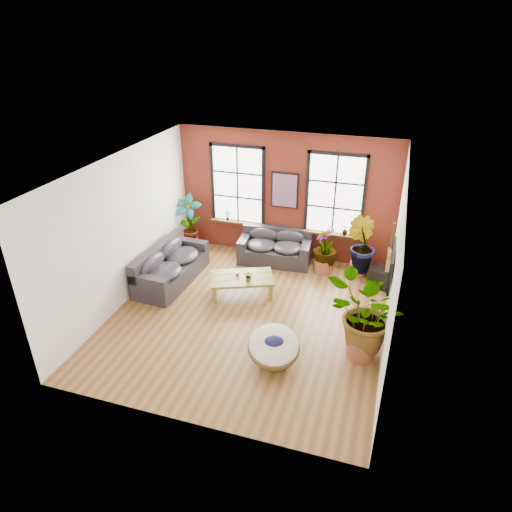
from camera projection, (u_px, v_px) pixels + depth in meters
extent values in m
cube|color=brown|center=(248.00, 316.00, 10.46)|extent=(6.00, 6.50, 0.02)
cube|color=white|center=(247.00, 166.00, 8.82)|extent=(6.00, 6.50, 0.02)
cube|color=#5E1F16|center=(285.00, 196.00, 12.39)|extent=(6.00, 0.02, 3.50)
cube|color=silver|center=(180.00, 340.00, 6.88)|extent=(6.00, 0.02, 3.50)
cube|color=silver|center=(123.00, 230.00, 10.44)|extent=(0.02, 6.50, 3.50)
cube|color=silver|center=(395.00, 268.00, 8.84)|extent=(0.02, 6.50, 3.50)
cube|color=white|center=(238.00, 185.00, 12.61)|extent=(1.40, 0.02, 2.10)
cube|color=#34240E|center=(237.00, 222.00, 13.05)|extent=(1.60, 0.22, 0.06)
cube|color=white|center=(335.00, 195.00, 11.89)|extent=(1.40, 0.02, 2.10)
cube|color=#34240E|center=(331.00, 234.00, 12.33)|extent=(1.60, 0.22, 0.06)
cube|color=#252229|center=(275.00, 254.00, 12.68)|extent=(2.02, 1.09, 0.44)
cube|color=#252229|center=(278.00, 234.00, 12.78)|extent=(1.97, 0.37, 0.46)
cube|color=#252229|center=(245.00, 240.00, 12.70)|extent=(0.30, 0.97, 0.23)
cube|color=#252229|center=(306.00, 247.00, 12.35)|extent=(0.30, 0.97, 0.23)
ellipsoid|color=#252229|center=(261.00, 245.00, 12.58)|extent=(0.88, 0.86, 0.25)
ellipsoid|color=#252229|center=(263.00, 235.00, 12.74)|extent=(0.84, 0.31, 0.44)
ellipsoid|color=#252229|center=(288.00, 247.00, 12.42)|extent=(0.88, 0.86, 0.25)
ellipsoid|color=#252229|center=(290.00, 238.00, 12.58)|extent=(0.84, 0.31, 0.44)
cube|color=#252229|center=(172.00, 273.00, 11.73)|extent=(1.11, 2.41, 0.46)
cube|color=#252229|center=(158.00, 255.00, 11.63)|extent=(0.36, 2.37, 0.47)
cube|color=#252229|center=(148.00, 281.00, 10.69)|extent=(1.00, 0.29, 0.24)
cube|color=#252229|center=(190.00, 244.00, 12.45)|extent=(1.00, 0.29, 0.24)
ellipsoid|color=#252229|center=(164.00, 272.00, 11.19)|extent=(0.88, 1.07, 0.26)
ellipsoid|color=#252229|center=(153.00, 264.00, 11.19)|extent=(0.31, 1.05, 0.45)
ellipsoid|color=#252229|center=(182.00, 255.00, 11.97)|extent=(0.88, 1.07, 0.26)
ellipsoid|color=#252229|center=(172.00, 248.00, 11.98)|extent=(0.31, 1.05, 0.45)
cube|color=olive|center=(242.00, 278.00, 11.07)|extent=(1.73, 1.39, 0.06)
cube|color=#34240E|center=(242.00, 280.00, 10.93)|extent=(1.39, 0.61, 0.00)
cube|color=#34240E|center=(241.00, 274.00, 11.19)|extent=(1.39, 0.61, 0.00)
cube|color=olive|center=(215.00, 296.00, 10.82)|extent=(0.10, 0.10, 0.42)
cube|color=olive|center=(271.00, 292.00, 10.94)|extent=(0.10, 0.10, 0.42)
cube|color=olive|center=(214.00, 281.00, 11.43)|extent=(0.10, 0.10, 0.42)
cube|color=olive|center=(267.00, 278.00, 11.55)|extent=(0.10, 0.10, 0.42)
cylinder|color=#C5313A|center=(237.00, 274.00, 11.07)|extent=(0.11, 0.11, 0.10)
cylinder|color=brown|center=(274.00, 358.00, 8.98)|extent=(0.74, 0.74, 0.24)
torus|color=brown|center=(274.00, 347.00, 8.85)|extent=(1.28, 1.28, 0.47)
ellipsoid|color=white|center=(274.00, 345.00, 8.82)|extent=(1.25, 1.29, 0.63)
ellipsoid|color=#171646|center=(274.00, 341.00, 8.72)|extent=(0.47, 0.42, 0.18)
cube|color=black|center=(285.00, 190.00, 12.24)|extent=(0.74, 0.04, 0.98)
cube|color=#0C7F8C|center=(285.00, 191.00, 12.22)|extent=(0.66, 0.02, 0.90)
cube|color=black|center=(391.00, 265.00, 9.16)|extent=(0.06, 1.25, 0.72)
cube|color=black|center=(390.00, 265.00, 9.17)|extent=(0.01, 1.15, 0.62)
cylinder|color=#B27F4C|center=(388.00, 264.00, 10.30)|extent=(0.09, 0.38, 0.38)
cylinder|color=#B27F4C|center=(390.00, 254.00, 10.18)|extent=(0.09, 0.30, 0.30)
cylinder|color=black|center=(388.00, 264.00, 10.30)|extent=(0.09, 0.11, 0.11)
cube|color=#34240E|center=(392.00, 239.00, 10.01)|extent=(0.04, 0.05, 0.55)
cube|color=#34240E|center=(394.00, 226.00, 9.86)|extent=(0.06, 0.06, 0.14)
cube|color=black|center=(381.00, 277.00, 11.52)|extent=(0.69, 0.63, 0.48)
cylinder|color=brown|center=(189.00, 242.00, 13.42)|extent=(0.69, 0.69, 0.39)
cylinder|color=brown|center=(359.00, 269.00, 12.05)|extent=(0.62, 0.62, 0.36)
cylinder|color=brown|center=(361.00, 348.00, 9.12)|extent=(0.73, 0.73, 0.41)
cylinder|color=brown|center=(323.00, 265.00, 12.22)|extent=(0.51, 0.51, 0.36)
imported|color=#1B4C14|center=(188.00, 220.00, 13.07)|extent=(0.88, 0.68, 1.50)
imported|color=#1B4C14|center=(361.00, 245.00, 11.73)|extent=(1.02, 0.99, 1.44)
imported|color=#1B4C14|center=(366.00, 316.00, 8.78)|extent=(1.88, 1.91, 1.60)
imported|color=#1B4C14|center=(325.00, 247.00, 11.99)|extent=(0.72, 0.72, 1.13)
imported|color=#1B4C14|center=(249.00, 276.00, 10.84)|extent=(0.26, 0.24, 0.25)
imported|color=#1B4C14|center=(227.00, 216.00, 13.05)|extent=(0.17, 0.17, 0.27)
imported|color=#1B4C14|center=(345.00, 230.00, 12.17)|extent=(0.19, 0.19, 0.27)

